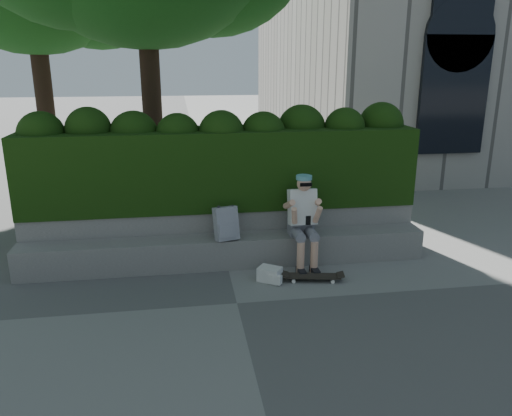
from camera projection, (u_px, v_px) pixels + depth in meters
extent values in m
plane|color=slate|center=(237.00, 303.00, 6.31)|extent=(80.00, 80.00, 0.00)
cube|color=gray|center=(227.00, 251.00, 7.43)|extent=(6.00, 0.45, 0.45)
cube|color=gray|center=(224.00, 231.00, 7.84)|extent=(6.00, 0.50, 0.75)
cube|color=black|center=(221.00, 168.00, 7.78)|extent=(6.00, 1.00, 1.20)
cylinder|color=black|center=(153.00, 123.00, 9.79)|extent=(0.38, 0.38, 3.55)
cylinder|color=black|center=(47.00, 120.00, 11.51)|extent=(0.39, 0.39, 3.28)
cube|color=slate|center=(301.00, 227.00, 7.45)|extent=(0.36, 0.26, 0.22)
cube|color=silver|center=(302.00, 207.00, 7.29)|extent=(0.40, 0.32, 0.55)
sphere|color=tan|center=(304.00, 184.00, 7.12)|extent=(0.21, 0.21, 0.21)
cylinder|color=#55999C|center=(304.00, 177.00, 7.12)|extent=(0.23, 0.23, 0.06)
cube|color=black|center=(308.00, 220.00, 6.99)|extent=(0.07, 0.02, 0.13)
cylinder|color=tan|center=(301.00, 258.00, 7.11)|extent=(0.11, 0.11, 0.47)
cylinder|color=tan|center=(314.00, 257.00, 7.14)|extent=(0.11, 0.11, 0.47)
cube|color=black|center=(301.00, 272.00, 7.11)|extent=(0.10, 0.26, 0.10)
cube|color=black|center=(315.00, 272.00, 7.14)|extent=(0.10, 0.26, 0.10)
cube|color=black|center=(313.00, 276.00, 6.94)|extent=(0.79, 0.33, 0.02)
cylinder|color=silver|center=(294.00, 281.00, 6.88)|extent=(0.06, 0.04, 0.05)
cylinder|color=silver|center=(293.00, 276.00, 7.04)|extent=(0.06, 0.04, 0.05)
cylinder|color=silver|center=(333.00, 282.00, 6.87)|extent=(0.06, 0.04, 0.05)
cylinder|color=silver|center=(331.00, 277.00, 7.02)|extent=(0.06, 0.04, 0.05)
cube|color=#9FA0A4|center=(226.00, 223.00, 7.20)|extent=(0.37, 0.26, 0.48)
cube|color=beige|center=(270.00, 274.00, 6.94)|extent=(0.37, 0.35, 0.20)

